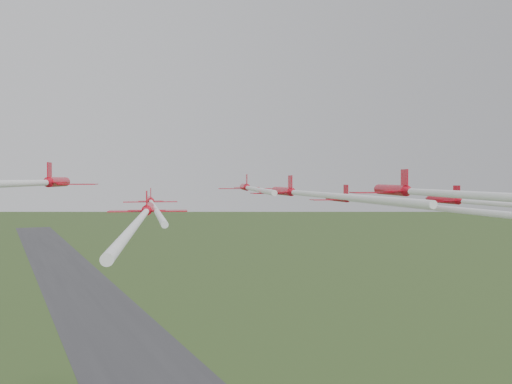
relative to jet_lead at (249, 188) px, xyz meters
name	(u,v)px	position (x,y,z in m)	size (l,w,h in m)	color
runway	(90,302)	(2.05, 190.74, -56.43)	(38.00, 900.00, 0.04)	#37373A
jet_lead	(249,188)	(0.00, 0.00, 0.00)	(18.69, 46.03, 2.87)	red
jet_row2_left	(152,204)	(-18.98, -11.44, -1.79)	(14.74, 51.63, 2.42)	red
jet_row2_right	(372,201)	(9.78, -19.95, -1.64)	(16.97, 57.84, 2.77)	red
jet_row3_left	(31,183)	(-34.38, -22.22, 1.08)	(19.69, 52.51, 2.91)	red
jet_row3_mid	(303,193)	(-5.38, -27.40, -0.15)	(13.14, 43.75, 2.59)	red
jet_row3_right	(497,204)	(16.22, -35.64, -1.46)	(17.42, 52.66, 2.57)	red
jet_row4_left	(144,214)	(-25.28, -33.07, -1.74)	(15.43, 43.54, 2.51)	red
jet_row4_right	(432,193)	(-0.67, -43.43, 0.22)	(19.51, 49.12, 2.86)	red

